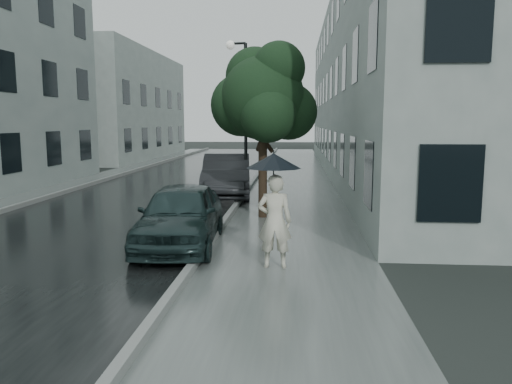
# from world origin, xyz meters

# --- Properties ---
(ground) EXTENTS (120.00, 120.00, 0.00)m
(ground) POSITION_xyz_m (0.00, 0.00, 0.00)
(ground) COLOR black
(ground) RESTS_ON ground
(sidewalk) EXTENTS (3.50, 60.00, 0.01)m
(sidewalk) POSITION_xyz_m (0.25, 12.00, 0.00)
(sidewalk) COLOR slate
(sidewalk) RESTS_ON ground
(kerb_near) EXTENTS (0.15, 60.00, 0.15)m
(kerb_near) POSITION_xyz_m (-1.57, 12.00, 0.07)
(kerb_near) COLOR slate
(kerb_near) RESTS_ON ground
(asphalt_road) EXTENTS (6.85, 60.00, 0.00)m
(asphalt_road) POSITION_xyz_m (-5.08, 12.00, 0.00)
(asphalt_road) COLOR black
(asphalt_road) RESTS_ON ground
(kerb_far) EXTENTS (0.15, 60.00, 0.15)m
(kerb_far) POSITION_xyz_m (-8.57, 12.00, 0.07)
(kerb_far) COLOR slate
(kerb_far) RESTS_ON ground
(sidewalk_far) EXTENTS (1.70, 60.00, 0.01)m
(sidewalk_far) POSITION_xyz_m (-9.50, 12.00, 0.00)
(sidewalk_far) COLOR #4C5451
(sidewalk_far) RESTS_ON ground
(building_near) EXTENTS (7.02, 36.00, 9.00)m
(building_near) POSITION_xyz_m (5.47, 19.50, 4.50)
(building_near) COLOR #8F9C96
(building_near) RESTS_ON ground
(building_far_b) EXTENTS (7.02, 18.00, 8.00)m
(building_far_b) POSITION_xyz_m (-13.77, 30.00, 4.00)
(building_far_b) COLOR #8F9C96
(building_far_b) RESTS_ON ground
(pedestrian) EXTENTS (0.66, 0.43, 1.79)m
(pedestrian) POSITION_xyz_m (-0.04, 1.02, 0.90)
(pedestrian) COLOR beige
(pedestrian) RESTS_ON sidewalk
(umbrella) EXTENTS (1.27, 1.27, 1.30)m
(umbrella) POSITION_xyz_m (-0.06, 1.01, 2.05)
(umbrella) COLOR black
(umbrella) RESTS_ON ground
(street_tree) EXTENTS (3.11, 2.82, 4.98)m
(street_tree) POSITION_xyz_m (-0.60, 6.17, 3.46)
(street_tree) COLOR #332619
(street_tree) RESTS_ON ground
(lamp_post) EXTENTS (0.84, 0.38, 5.60)m
(lamp_post) POSITION_xyz_m (-1.59, 9.67, 3.19)
(lamp_post) COLOR black
(lamp_post) RESTS_ON ground
(car_near) EXTENTS (1.90, 4.22, 1.41)m
(car_near) POSITION_xyz_m (-2.20, 2.53, 0.71)
(car_near) COLOR #192B2B
(car_near) RESTS_ON ground
(car_far) EXTENTS (2.17, 4.93, 1.57)m
(car_far) POSITION_xyz_m (-2.20, 10.01, 0.79)
(car_far) COLOR black
(car_far) RESTS_ON ground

